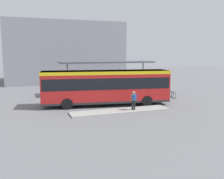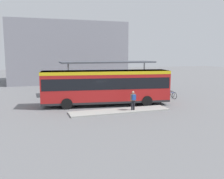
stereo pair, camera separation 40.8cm
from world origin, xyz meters
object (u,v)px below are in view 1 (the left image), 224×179
object	(u,v)px
bicycle_white	(169,93)
potted_planter_far_side	(149,90)
pedestrian_waiting	(134,99)
bicycle_blue	(170,95)
bicycle_red	(165,92)
city_bus	(106,85)
potted_planter_near_shelter	(79,93)

from	to	relation	value
bicycle_white	potted_planter_far_side	bearing A→B (deg)	51.12
pedestrian_waiting	potted_planter_far_side	size ratio (longest dim) A/B	1.23
bicycle_blue	bicycle_red	size ratio (longest dim) A/B	1.13
bicycle_red	bicycle_blue	bearing A→B (deg)	166.89
city_bus	potted_planter_far_side	bearing A→B (deg)	37.82
city_bus	potted_planter_far_side	world-z (taller)	city_bus
pedestrian_waiting	bicycle_white	size ratio (longest dim) A/B	0.95
pedestrian_waiting	bicycle_red	size ratio (longest dim) A/B	1.05
bicycle_white	bicycle_red	xyz separation A→B (m)	(0.01, 0.90, -0.03)
bicycle_blue	bicycle_white	bearing A→B (deg)	145.83
city_bus	bicycle_blue	world-z (taller)	city_bus
pedestrian_waiting	potted_planter_far_side	distance (m)	8.55
city_bus	bicycle_blue	distance (m)	8.19
pedestrian_waiting	bicycle_blue	distance (m)	7.96
city_bus	potted_planter_far_side	xyz separation A→B (m)	(6.48, 3.64, -1.24)
bicycle_white	potted_planter_near_shelter	bearing A→B (deg)	79.32
bicycle_red	potted_planter_near_shelter	size ratio (longest dim) A/B	1.26
bicycle_blue	bicycle_white	distance (m)	0.99
bicycle_blue	bicycle_red	world-z (taller)	bicycle_blue
city_bus	bicycle_white	xyz separation A→B (m)	(8.34, 2.18, -1.56)
bicycle_red	bicycle_white	bearing A→B (deg)	179.40
city_bus	bicycle_blue	bearing A→B (deg)	17.73
city_bus	potted_planter_near_shelter	distance (m)	4.54
bicycle_white	pedestrian_waiting	bearing A→B (deg)	127.12
potted_planter_far_side	potted_planter_near_shelter	bearing A→B (deg)	177.91
potted_planter_near_shelter	potted_planter_far_side	world-z (taller)	potted_planter_far_side
bicycle_red	potted_planter_near_shelter	world-z (taller)	potted_planter_near_shelter
pedestrian_waiting	potted_planter_near_shelter	xyz separation A→B (m)	(-3.27, 7.18, -0.41)
city_bus	bicycle_white	distance (m)	8.77
pedestrian_waiting	potted_planter_near_shelter	size ratio (longest dim) A/B	1.32
bicycle_blue	potted_planter_far_side	bearing A→B (deg)	-157.99
potted_planter_near_shelter	city_bus	bearing A→B (deg)	-64.77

